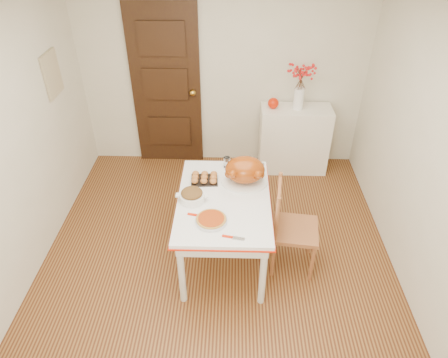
{
  "coord_description": "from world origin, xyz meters",
  "views": [
    {
      "loc": [
        0.14,
        -2.74,
        3.05
      ],
      "look_at": [
        0.07,
        0.19,
        0.93
      ],
      "focal_mm": 32.38,
      "sensor_mm": 36.0,
      "label": 1
    }
  ],
  "objects_px": {
    "kitchen_table": "(224,229)",
    "turkey_platter": "(245,171)",
    "pumpkin_pie": "(211,219)",
    "sideboard": "(294,139)",
    "chair_oak": "(295,228)"
  },
  "relations": [
    {
      "from": "pumpkin_pie",
      "to": "kitchen_table",
      "type": "bearing_deg",
      "value": 73.15
    },
    {
      "from": "kitchen_table",
      "to": "chair_oak",
      "type": "bearing_deg",
      "value": -6.86
    },
    {
      "from": "sideboard",
      "to": "pumpkin_pie",
      "type": "bearing_deg",
      "value": -115.87
    },
    {
      "from": "sideboard",
      "to": "pumpkin_pie",
      "type": "distance_m",
      "value": 2.21
    },
    {
      "from": "kitchen_table",
      "to": "chair_oak",
      "type": "relative_size",
      "value": 1.31
    },
    {
      "from": "chair_oak",
      "to": "pumpkin_pie",
      "type": "xyz_separation_m",
      "value": [
        -0.77,
        -0.24,
        0.3
      ]
    },
    {
      "from": "sideboard",
      "to": "chair_oak",
      "type": "xyz_separation_m",
      "value": [
        -0.18,
        -1.72,
        0.04
      ]
    },
    {
      "from": "turkey_platter",
      "to": "pumpkin_pie",
      "type": "height_order",
      "value": "turkey_platter"
    },
    {
      "from": "pumpkin_pie",
      "to": "turkey_platter",
      "type": "bearing_deg",
      "value": 62.8
    },
    {
      "from": "sideboard",
      "to": "kitchen_table",
      "type": "xyz_separation_m",
      "value": [
        -0.85,
        -1.64,
        -0.06
      ]
    },
    {
      "from": "kitchen_table",
      "to": "turkey_platter",
      "type": "height_order",
      "value": "turkey_platter"
    },
    {
      "from": "pumpkin_pie",
      "to": "chair_oak",
      "type": "bearing_deg",
      "value": 17.61
    },
    {
      "from": "sideboard",
      "to": "pumpkin_pie",
      "type": "height_order",
      "value": "sideboard"
    },
    {
      "from": "sideboard",
      "to": "kitchen_table",
      "type": "bearing_deg",
      "value": -117.52
    },
    {
      "from": "turkey_platter",
      "to": "chair_oak",
      "type": "bearing_deg",
      "value": -23.01
    }
  ]
}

